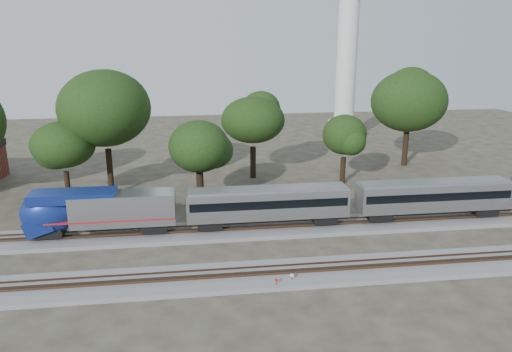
{
  "coord_description": "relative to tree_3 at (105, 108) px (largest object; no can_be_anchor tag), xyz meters",
  "views": [
    {
      "loc": [
        -0.57,
        -41.08,
        19.8
      ],
      "look_at": [
        5.65,
        5.0,
        6.2
      ],
      "focal_mm": 35.0,
      "sensor_mm": 36.0,
      "label": 1
    }
  ],
  "objects": [
    {
      "name": "tree_4",
      "position": [
        10.94,
        -4.77,
        -3.94
      ],
      "size": [
        7.07,
        7.07,
        9.96
      ],
      "color": "black",
      "rests_on": "ground"
    },
    {
      "name": "tree_7",
      "position": [
        42.24,
        8.62,
        -1.11
      ],
      "size": [
        9.93,
        9.93,
        14.0
      ],
      "color": "black",
      "rests_on": "ground"
    },
    {
      "name": "track_near",
      "position": [
        10.54,
        -24.2,
        -10.67
      ],
      "size": [
        160.0,
        5.0,
        0.73
      ],
      "color": "slate",
      "rests_on": "ground"
    },
    {
      "name": "ground",
      "position": [
        10.54,
        -20.2,
        -10.87
      ],
      "size": [
        160.0,
        160.0,
        0.0
      ],
      "primitive_type": "plane",
      "color": "#383328",
      "rests_on": "ground"
    },
    {
      "name": "switch_stand_white",
      "position": [
        17.71,
        -25.66,
        -10.26
      ],
      "size": [
        0.29,
        0.14,
        0.96
      ],
      "rotation": [
        0.0,
        0.0,
        -0.38
      ],
      "color": "#512D19",
      "rests_on": "ground"
    },
    {
      "name": "tree_6",
      "position": [
        30.06,
        0.72,
        -4.21
      ],
      "size": [
        6.79,
        6.79,
        9.58
      ],
      "color": "black",
      "rests_on": "ground"
    },
    {
      "name": "track_far",
      "position": [
        10.54,
        -14.2,
        -10.67
      ],
      "size": [
        160.0,
        5.0,
        0.73
      ],
      "color": "slate",
      "rests_on": "ground"
    },
    {
      "name": "switch_lever",
      "position": [
        17.93,
        -25.86,
        -10.72
      ],
      "size": [
        0.58,
        0.46,
        0.3
      ],
      "primitive_type": "cube",
      "rotation": [
        0.0,
        0.0,
        -0.38
      ],
      "color": "#512D19",
      "rests_on": "ground"
    },
    {
      "name": "tree_2",
      "position": [
        -4.64,
        -2.38,
        -3.82
      ],
      "size": [
        7.19,
        7.19,
        10.14
      ],
      "color": "black",
      "rests_on": "ground"
    },
    {
      "name": "tree_3",
      "position": [
        0.0,
        0.0,
        0.0
      ],
      "size": [
        11.06,
        11.06,
        15.59
      ],
      "color": "black",
      "rests_on": "ground"
    },
    {
      "name": "tree_5",
      "position": [
        18.53,
        5.12,
        -2.75
      ],
      "size": [
        8.27,
        8.27,
        11.66
      ],
      "color": "black",
      "rests_on": "ground"
    },
    {
      "name": "switch_stand_red",
      "position": [
        16.33,
        -26.25,
        -10.27
      ],
      "size": [
        0.29,
        0.12,
        0.94
      ],
      "rotation": [
        0.0,
        0.0,
        -0.34
      ],
      "color": "#512D19",
      "rests_on": "ground"
    }
  ]
}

